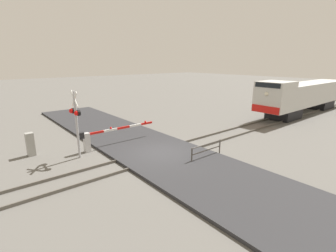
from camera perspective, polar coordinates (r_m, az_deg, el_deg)
name	(u,v)px	position (r m, az deg, el deg)	size (l,w,h in m)	color
ground_plane	(160,155)	(15.56, -1.76, -6.66)	(160.00, 160.00, 0.00)	#605E59
rail_track_left	(154,151)	(16.07, -3.33, -5.68)	(0.08, 80.00, 0.15)	#59544C
rail_track_right	(168,157)	(15.01, -0.07, -7.17)	(0.08, 80.00, 0.15)	#59544C
road_surface	(160,153)	(15.53, -1.76, -6.37)	(36.00, 5.42, 0.17)	#2D2D30
locomotive	(304,95)	(31.27, 28.91, 6.27)	(2.80, 16.62, 3.85)	black
crossing_signal	(76,117)	(15.35, -20.54, 1.94)	(1.18, 0.33, 4.06)	#ADADB2
crossing_gate	(97,137)	(16.86, -16.16, -2.49)	(0.36, 5.66, 1.36)	silver
utility_cabinet	(30,144)	(17.43, -29.22, -3.70)	(0.42, 0.45, 1.45)	#999993
guard_railing	(207,149)	(14.95, 8.89, -5.23)	(0.08, 2.54, 0.95)	#4C4742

